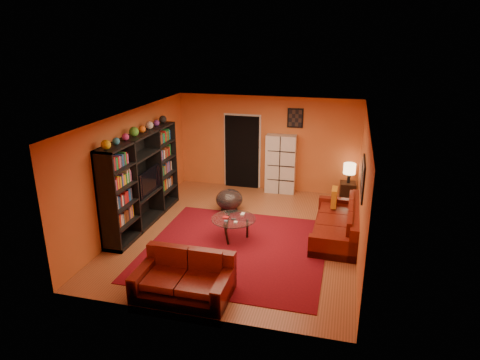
% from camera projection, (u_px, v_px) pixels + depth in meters
% --- Properties ---
extents(floor, '(6.00, 6.00, 0.00)m').
position_uv_depth(floor, '(240.00, 233.00, 9.43)').
color(floor, brown).
rests_on(floor, ground).
extents(ceiling, '(6.00, 6.00, 0.00)m').
position_uv_depth(ceiling, '(240.00, 117.00, 8.58)').
color(ceiling, white).
rests_on(ceiling, wall_back).
extents(wall_back, '(6.00, 0.00, 6.00)m').
position_uv_depth(wall_back, '(267.00, 144.00, 11.75)').
color(wall_back, '#C9612C').
rests_on(wall_back, floor).
extents(wall_front, '(6.00, 0.00, 6.00)m').
position_uv_depth(wall_front, '(188.00, 242.00, 6.26)').
color(wall_front, '#C9612C').
rests_on(wall_front, floor).
extents(wall_left, '(0.00, 6.00, 6.00)m').
position_uv_depth(wall_left, '(132.00, 169.00, 9.60)').
color(wall_left, '#C9612C').
rests_on(wall_left, floor).
extents(wall_right, '(0.00, 6.00, 6.00)m').
position_uv_depth(wall_right, '(362.00, 188.00, 8.42)').
color(wall_right, '#C9612C').
rests_on(wall_right, floor).
extents(rug, '(3.60, 3.60, 0.01)m').
position_uv_depth(rug, '(236.00, 248.00, 8.77)').
color(rug, '#560912').
rests_on(rug, floor).
extents(doorway, '(0.95, 0.10, 2.04)m').
position_uv_depth(doorway, '(242.00, 152.00, 11.97)').
color(doorway, black).
rests_on(doorway, floor).
extents(wall_art_right, '(0.03, 1.00, 0.70)m').
position_uv_depth(wall_art_right, '(363.00, 178.00, 8.05)').
color(wall_art_right, black).
rests_on(wall_art_right, wall_right).
extents(wall_art_back, '(0.42, 0.03, 0.52)m').
position_uv_depth(wall_art_back, '(295.00, 118.00, 11.31)').
color(wall_art_back, black).
rests_on(wall_art_back, wall_back).
extents(entertainment_unit, '(0.45, 3.00, 2.10)m').
position_uv_depth(entertainment_unit, '(142.00, 180.00, 9.63)').
color(entertainment_unit, black).
rests_on(entertainment_unit, floor).
extents(tv, '(0.99, 0.13, 0.57)m').
position_uv_depth(tv, '(145.00, 181.00, 9.68)').
color(tv, black).
rests_on(tv, entertainment_unit).
extents(sofa, '(0.98, 2.33, 0.85)m').
position_uv_depth(sofa, '(340.00, 224.00, 9.23)').
color(sofa, '#54110B').
rests_on(sofa, rug).
extents(loveseat, '(1.59, 0.96, 0.85)m').
position_uv_depth(loveseat, '(185.00, 278.00, 7.21)').
color(loveseat, '#54110B').
rests_on(loveseat, rug).
extents(throw_pillow, '(0.12, 0.42, 0.42)m').
position_uv_depth(throw_pillow, '(334.00, 197.00, 9.77)').
color(throw_pillow, orange).
rests_on(throw_pillow, sofa).
extents(coffee_table, '(0.94, 0.94, 0.47)m').
position_uv_depth(coffee_table, '(234.00, 220.00, 9.05)').
color(coffee_table, silver).
rests_on(coffee_table, floor).
extents(storage_cabinet, '(0.81, 0.38, 1.61)m').
position_uv_depth(storage_cabinet, '(281.00, 164.00, 11.63)').
color(storage_cabinet, silver).
rests_on(storage_cabinet, floor).
extents(bowl_chair, '(0.67, 0.67, 0.54)m').
position_uv_depth(bowl_chair, '(229.00, 200.00, 10.54)').
color(bowl_chair, black).
rests_on(bowl_chair, floor).
extents(side_table, '(0.43, 0.43, 0.50)m').
position_uv_depth(side_table, '(348.00, 192.00, 11.19)').
color(side_table, black).
rests_on(side_table, floor).
extents(table_lamp, '(0.31, 0.31, 0.52)m').
position_uv_depth(table_lamp, '(350.00, 169.00, 10.99)').
color(table_lamp, black).
rests_on(table_lamp, side_table).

